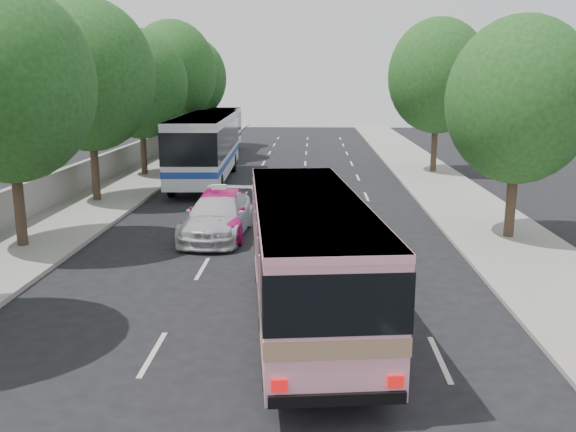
{
  "coord_description": "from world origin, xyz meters",
  "views": [
    {
      "loc": [
        1.48,
        -13.94,
        5.77
      ],
      "look_at": [
        0.74,
        4.44,
        1.6
      ],
      "focal_mm": 38.0,
      "sensor_mm": 36.0,
      "label": 1
    }
  ],
  "objects_px": {
    "pink_bus": "(308,246)",
    "pink_taxi": "(219,212)",
    "tour_coach_front": "(206,142)",
    "tour_coach_rear": "(215,129)",
    "white_pickup": "(218,216)"
  },
  "relations": [
    {
      "from": "pink_taxi",
      "to": "tour_coach_rear",
      "type": "bearing_deg",
      "value": 98.0
    },
    {
      "from": "pink_taxi",
      "to": "tour_coach_front",
      "type": "relative_size",
      "value": 0.4
    },
    {
      "from": "pink_taxi",
      "to": "white_pickup",
      "type": "distance_m",
      "value": 0.36
    },
    {
      "from": "pink_bus",
      "to": "tour_coach_front",
      "type": "height_order",
      "value": "tour_coach_front"
    },
    {
      "from": "white_pickup",
      "to": "tour_coach_rear",
      "type": "xyz_separation_m",
      "value": [
        -3.91,
        24.23,
        1.25
      ]
    },
    {
      "from": "white_pickup",
      "to": "tour_coach_rear",
      "type": "relative_size",
      "value": 0.47
    },
    {
      "from": "tour_coach_front",
      "to": "pink_bus",
      "type": "bearing_deg",
      "value": -76.19
    },
    {
      "from": "tour_coach_front",
      "to": "tour_coach_rear",
      "type": "relative_size",
      "value": 1.12
    },
    {
      "from": "pink_bus",
      "to": "tour_coach_front",
      "type": "bearing_deg",
      "value": 99.91
    },
    {
      "from": "pink_taxi",
      "to": "tour_coach_rear",
      "type": "relative_size",
      "value": 0.45
    },
    {
      "from": "pink_bus",
      "to": "tour_coach_rear",
      "type": "relative_size",
      "value": 0.87
    },
    {
      "from": "pink_bus",
      "to": "tour_coach_front",
      "type": "relative_size",
      "value": 0.78
    },
    {
      "from": "pink_bus",
      "to": "pink_taxi",
      "type": "distance_m",
      "value": 9.12
    },
    {
      "from": "white_pickup",
      "to": "pink_bus",
      "type": "bearing_deg",
      "value": -63.77
    },
    {
      "from": "tour_coach_rear",
      "to": "tour_coach_front",
      "type": "bearing_deg",
      "value": -81.9
    }
  ]
}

